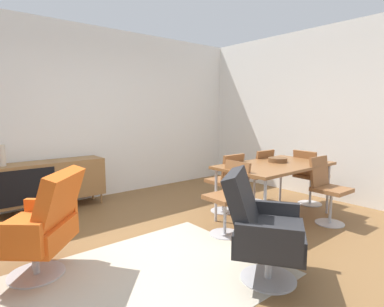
{
  "coord_description": "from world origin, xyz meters",
  "views": [
    {
      "loc": [
        -1.8,
        -2.45,
        1.45
      ],
      "look_at": [
        0.54,
        0.36,
        0.95
      ],
      "focal_mm": 29.16,
      "sensor_mm": 36.0,
      "label": 1
    }
  ],
  "objects_px": {
    "dining_table": "(275,167)",
    "wooden_bowl_on_table": "(278,160)",
    "sideboard": "(47,181)",
    "dining_chair_front_right": "(327,187)",
    "lounge_chair_red": "(41,225)",
    "dining_chair_far_end": "(309,175)",
    "dining_chair_near_window": "(229,195)",
    "dining_chair_back_right": "(258,174)",
    "vase_cobalt": "(2,155)",
    "dining_chair_back_left": "(226,180)",
    "armchair_black_shell": "(261,227)"
  },
  "relations": [
    {
      "from": "sideboard",
      "to": "dining_table",
      "type": "relative_size",
      "value": 1.0
    },
    {
      "from": "dining_chair_back_right",
      "to": "dining_chair_far_end",
      "type": "xyz_separation_m",
      "value": [
        0.54,
        -0.56,
        0.0
      ]
    },
    {
      "from": "dining_chair_far_end",
      "to": "lounge_chair_red",
      "type": "distance_m",
      "value": 3.75
    },
    {
      "from": "dining_table",
      "to": "wooden_bowl_on_table",
      "type": "relative_size",
      "value": 6.15
    },
    {
      "from": "vase_cobalt",
      "to": "wooden_bowl_on_table",
      "type": "relative_size",
      "value": 1.1
    },
    {
      "from": "sideboard",
      "to": "armchair_black_shell",
      "type": "relative_size",
      "value": 1.69
    },
    {
      "from": "vase_cobalt",
      "to": "dining_table",
      "type": "relative_size",
      "value": 0.18
    },
    {
      "from": "dining_chair_near_window",
      "to": "armchair_black_shell",
      "type": "relative_size",
      "value": 0.9
    },
    {
      "from": "wooden_bowl_on_table",
      "to": "armchair_black_shell",
      "type": "height_order",
      "value": "armchair_black_shell"
    },
    {
      "from": "dining_table",
      "to": "dining_chair_far_end",
      "type": "xyz_separation_m",
      "value": [
        0.89,
        0.0,
        -0.23
      ]
    },
    {
      "from": "dining_chair_near_window",
      "to": "dining_chair_back_right",
      "type": "bearing_deg",
      "value": 24.34
    },
    {
      "from": "sideboard",
      "to": "lounge_chair_red",
      "type": "xyz_separation_m",
      "value": [
        -0.56,
        -1.91,
        0.03
      ]
    },
    {
      "from": "dining_chair_front_right",
      "to": "lounge_chair_red",
      "type": "bearing_deg",
      "value": 163.58
    },
    {
      "from": "dining_chair_far_end",
      "to": "armchair_black_shell",
      "type": "bearing_deg",
      "value": -159.02
    },
    {
      "from": "sideboard",
      "to": "armchair_black_shell",
      "type": "height_order",
      "value": "armchair_black_shell"
    },
    {
      "from": "vase_cobalt",
      "to": "armchair_black_shell",
      "type": "distance_m",
      "value": 3.5
    },
    {
      "from": "dining_table",
      "to": "dining_chair_near_window",
      "type": "distance_m",
      "value": 0.92
    },
    {
      "from": "dining_chair_front_right",
      "to": "dining_chair_near_window",
      "type": "bearing_deg",
      "value": 155.77
    },
    {
      "from": "dining_chair_back_left",
      "to": "dining_chair_far_end",
      "type": "bearing_deg",
      "value": -24.14
    },
    {
      "from": "sideboard",
      "to": "dining_table",
      "type": "bearing_deg",
      "value": -45.0
    },
    {
      "from": "sideboard",
      "to": "dining_table",
      "type": "xyz_separation_m",
      "value": [
        2.29,
        -2.29,
        0.26
      ]
    },
    {
      "from": "dining_table",
      "to": "wooden_bowl_on_table",
      "type": "distance_m",
      "value": 0.19
    },
    {
      "from": "wooden_bowl_on_table",
      "to": "lounge_chair_red",
      "type": "bearing_deg",
      "value": 174.14
    },
    {
      "from": "dining_table",
      "to": "lounge_chair_red",
      "type": "distance_m",
      "value": 2.88
    },
    {
      "from": "dining_chair_back_left",
      "to": "dining_chair_front_right",
      "type": "relative_size",
      "value": 1.0
    },
    {
      "from": "vase_cobalt",
      "to": "wooden_bowl_on_table",
      "type": "height_order",
      "value": "vase_cobalt"
    },
    {
      "from": "dining_chair_back_right",
      "to": "armchair_black_shell",
      "type": "distance_m",
      "value": 2.27
    },
    {
      "from": "wooden_bowl_on_table",
      "to": "vase_cobalt",
      "type": "bearing_deg",
      "value": 143.41
    },
    {
      "from": "sideboard",
      "to": "vase_cobalt",
      "type": "distance_m",
      "value": 0.68
    },
    {
      "from": "dining_chair_back_left",
      "to": "lounge_chair_red",
      "type": "height_order",
      "value": "lounge_chair_red"
    },
    {
      "from": "sideboard",
      "to": "lounge_chair_red",
      "type": "relative_size",
      "value": 1.69
    },
    {
      "from": "dining_chair_back_right",
      "to": "dining_chair_far_end",
      "type": "relative_size",
      "value": 1.0
    },
    {
      "from": "lounge_chair_red",
      "to": "armchair_black_shell",
      "type": "distance_m",
      "value": 1.91
    },
    {
      "from": "dining_chair_far_end",
      "to": "dining_chair_near_window",
      "type": "bearing_deg",
      "value": -179.88
    },
    {
      "from": "vase_cobalt",
      "to": "dining_chair_back_right",
      "type": "distance_m",
      "value": 3.64
    },
    {
      "from": "armchair_black_shell",
      "to": "lounge_chair_red",
      "type": "bearing_deg",
      "value": 138.63
    },
    {
      "from": "dining_table",
      "to": "dining_chair_far_end",
      "type": "relative_size",
      "value": 1.87
    },
    {
      "from": "wooden_bowl_on_table",
      "to": "dining_chair_far_end",
      "type": "distance_m",
      "value": 0.79
    },
    {
      "from": "dining_chair_front_right",
      "to": "lounge_chair_red",
      "type": "xyz_separation_m",
      "value": [
        -3.2,
        0.94,
        -0.0
      ]
    },
    {
      "from": "vase_cobalt",
      "to": "dining_table",
      "type": "height_order",
      "value": "vase_cobalt"
    },
    {
      "from": "dining_chair_back_right",
      "to": "armchair_black_shell",
      "type": "height_order",
      "value": "armchair_black_shell"
    },
    {
      "from": "vase_cobalt",
      "to": "dining_chair_back_right",
      "type": "bearing_deg",
      "value": -28.63
    },
    {
      "from": "sideboard",
      "to": "lounge_chair_red",
      "type": "bearing_deg",
      "value": -106.24
    },
    {
      "from": "dining_chair_near_window",
      "to": "dining_chair_front_right",
      "type": "bearing_deg",
      "value": -24.23
    },
    {
      "from": "vase_cobalt",
      "to": "dining_table",
      "type": "distance_m",
      "value": 3.64
    },
    {
      "from": "wooden_bowl_on_table",
      "to": "dining_chair_back_left",
      "type": "height_order",
      "value": "dining_chair_back_left"
    },
    {
      "from": "vase_cobalt",
      "to": "dining_chair_back_left",
      "type": "xyz_separation_m",
      "value": [
        2.48,
        -1.73,
        -0.39
      ]
    },
    {
      "from": "sideboard",
      "to": "dining_chair_back_right",
      "type": "relative_size",
      "value": 1.87
    },
    {
      "from": "sideboard",
      "to": "dining_chair_front_right",
      "type": "distance_m",
      "value": 3.89
    },
    {
      "from": "sideboard",
      "to": "dining_chair_far_end",
      "type": "height_order",
      "value": "dining_chair_far_end"
    }
  ]
}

